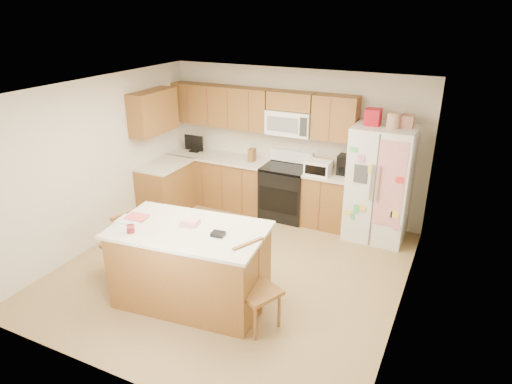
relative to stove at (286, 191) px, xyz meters
The scene contains 9 objects.
ground 1.99m from the stove, 90.00° to the right, with size 4.50×4.50×0.00m, color #8E6846.
room_shell 2.16m from the stove, 90.00° to the right, with size 4.60×4.60×2.52m.
cabinetry 1.09m from the stove, behind, with size 3.36×1.56×2.15m.
stove is the anchor object (origin of this frame).
refrigerator 1.63m from the stove, ahead, with size 0.90×0.79×2.04m.
island 2.77m from the stove, 92.46° to the right, with size 1.94×1.26×1.09m.
windsor_chair_left 2.98m from the stove, 114.64° to the right, with size 0.51×0.52×1.00m.
windsor_chair_back 2.00m from the stove, 95.56° to the right, with size 0.39×0.37×0.87m.
windsor_chair_right 2.98m from the stove, 73.95° to the right, with size 0.56×0.57×1.02m.
Camera 1 is at (2.68, -4.81, 3.46)m, focal length 32.00 mm.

